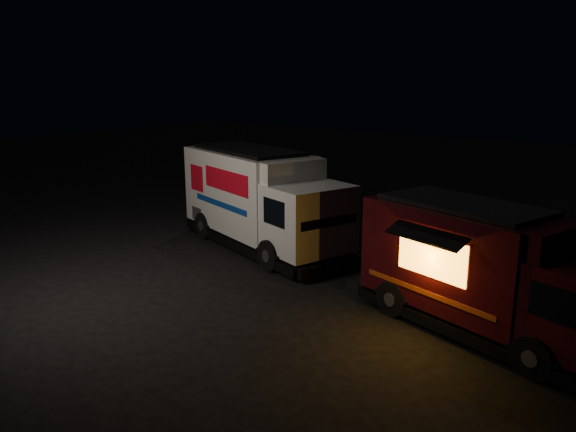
% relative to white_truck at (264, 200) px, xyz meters
% --- Properties ---
extents(ground, '(80.00, 80.00, 0.00)m').
position_rel_white_truck_xyz_m(ground, '(-0.03, -2.79, -1.58)').
color(ground, black).
rests_on(ground, ground).
extents(white_truck, '(7.36, 4.31, 3.16)m').
position_rel_white_truck_xyz_m(white_truck, '(0.00, 0.00, 0.00)').
color(white_truck, silver).
rests_on(white_truck, ground).
extents(red_truck, '(6.31, 3.72, 2.76)m').
position_rel_white_truck_xyz_m(red_truck, '(7.83, -1.80, -0.20)').
color(red_truck, '#3C0A0D').
rests_on(red_truck, ground).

